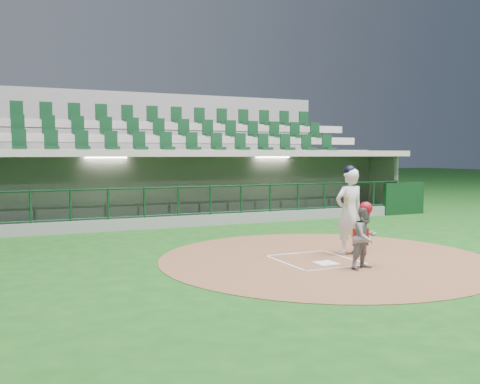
% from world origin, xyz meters
% --- Properties ---
extents(ground, '(120.00, 120.00, 0.00)m').
position_xyz_m(ground, '(0.00, 0.00, 0.00)').
color(ground, '#134413').
rests_on(ground, ground).
extents(dirt_circle, '(7.20, 7.20, 0.01)m').
position_xyz_m(dirt_circle, '(0.30, -0.20, 0.01)').
color(dirt_circle, brown).
rests_on(dirt_circle, ground).
extents(home_plate, '(0.43, 0.43, 0.02)m').
position_xyz_m(home_plate, '(0.00, -0.70, 0.02)').
color(home_plate, white).
rests_on(home_plate, dirt_circle).
extents(batter_box_chalk, '(1.55, 1.80, 0.01)m').
position_xyz_m(batter_box_chalk, '(0.00, -0.30, 0.02)').
color(batter_box_chalk, white).
rests_on(batter_box_chalk, ground).
extents(dugout_structure, '(16.40, 3.70, 3.00)m').
position_xyz_m(dugout_structure, '(0.08, 7.82, 0.96)').
color(dugout_structure, gray).
rests_on(dugout_structure, ground).
extents(seating_deck, '(17.00, 6.72, 5.15)m').
position_xyz_m(seating_deck, '(0.00, 10.91, 1.42)').
color(seating_deck, slate).
rests_on(seating_deck, ground).
extents(batter, '(0.90, 0.89, 2.02)m').
position_xyz_m(batter, '(1.06, -0.01, 1.01)').
color(batter, white).
rests_on(batter, dirt_circle).
extents(catcher, '(0.70, 0.61, 1.33)m').
position_xyz_m(catcher, '(0.45, -1.40, 0.66)').
color(catcher, gray).
rests_on(catcher, dirt_circle).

